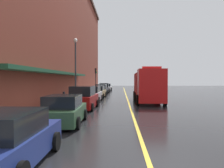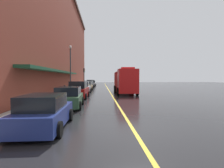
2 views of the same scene
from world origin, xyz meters
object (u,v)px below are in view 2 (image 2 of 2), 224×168
parked_car_4 (87,86)px  street_lamp_left (70,64)px  traffic_light_near (84,74)px  parking_meter_1 (87,82)px  parked_car_5 (89,85)px  parked_car_1 (69,98)px  parking_meter_0 (76,86)px  parking_meter_2 (64,89)px  parked_car_2 (79,90)px  parked_car_3 (83,88)px  parked_car_6 (91,84)px  fire_truck (125,81)px  parked_car_0 (44,112)px  parked_car_7 (92,83)px

parked_car_4 → street_lamp_left: street_lamp_left is taller
parked_car_4 → traffic_light_near: 9.33m
parking_meter_1 → street_lamp_left: bearing=-91.4°
parked_car_5 → parked_car_1: bearing=-179.0°
parked_car_1 → street_lamp_left: bearing=7.4°
parked_car_5 → street_lamp_left: (-1.92, -10.91, 3.61)m
parking_meter_0 → parking_meter_1: bearing=90.0°
parked_car_5 → parking_meter_2: bearing=176.6°
parked_car_2 → parked_car_3: size_ratio=0.96×
parking_meter_2 → parked_car_1: bearing=-74.9°
street_lamp_left → parked_car_6: bearing=83.4°
fire_truck → parking_meter_0: bearing=-105.7°
parked_car_0 → parking_meter_0: size_ratio=3.18×
parking_meter_2 → fire_truck: bearing=41.7°
fire_truck → parked_car_4: bearing=-131.8°
parked_car_3 → parked_car_4: (0.07, 5.46, -0.06)m
parked_car_7 → parking_meter_0: parked_car_7 is taller
parked_car_1 → parking_meter_0: size_ratio=3.19×
parking_meter_1 → street_lamp_left: (-0.60, -24.39, 3.34)m
traffic_light_near → street_lamp_left: bearing=-92.7°
parked_car_0 → parked_car_7: size_ratio=0.86×
parked_car_0 → parked_car_1: 5.68m
parked_car_2 → parking_meter_1: 30.86m
parked_car_6 → parked_car_7: bearing=-1.6°
parked_car_7 → fire_truck: bearing=-165.9°
parked_car_7 → parking_meter_2: 30.50m
parked_car_1 → parking_meter_1: bearing=0.5°
parked_car_2 → fire_truck: 8.44m
parked_car_1 → parking_meter_0: 14.21m
parked_car_3 → traffic_light_near: bearing=5.8°
parked_car_5 → parked_car_6: (0.04, 5.97, 0.04)m
parking_meter_2 → parking_meter_1: bearing=90.0°
parking_meter_1 → traffic_light_near: 10.69m
parked_car_4 → street_lamp_left: bearing=160.0°
parked_car_4 → parked_car_6: (-0.02, 11.90, 0.07)m
parked_car_0 → parking_meter_2: (-1.38, 10.98, 0.32)m
traffic_light_near → parking_meter_2: bearing=-90.2°
street_lamp_left → traffic_light_near: (0.66, 13.90, -1.24)m
parked_car_4 → parking_meter_2: bearing=175.2°
parked_car_3 → parking_meter_0: bearing=33.1°
parked_car_6 → parking_meter_0: parked_car_6 is taller
parked_car_5 → fire_truck: (6.13, -11.51, 0.96)m
parked_car_2 → fire_truck: size_ratio=0.51×
parked_car_3 → parked_car_7: bearing=0.6°
parked_car_0 → traffic_light_near: traffic_light_near is taller
fire_truck → parking_meter_0: 7.80m
parked_car_1 → parked_car_3: bearing=-1.2°
parked_car_4 → street_lamp_left: size_ratio=0.68×
fire_truck → parking_meter_2: (-7.45, -6.64, -0.69)m
parked_car_0 → parked_car_2: (0.03, 11.80, 0.14)m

